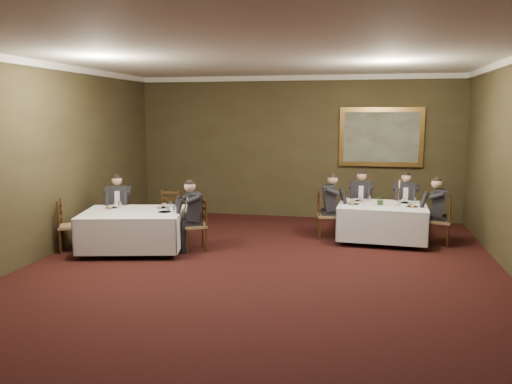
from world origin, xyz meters
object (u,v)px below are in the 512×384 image
(chair_main_backright, at_px, (404,220))
(diner_main_backleft, at_px, (361,208))
(candlestick, at_px, (399,196))
(chair_sec_backleft, at_px, (120,225))
(centerpiece, at_px, (381,199))
(diner_main_backright, at_px, (405,210))
(diner_main_endright, at_px, (439,220))
(table_main, at_px, (382,220))
(chair_main_endleft, at_px, (327,225))
(chair_main_endright, at_px, (439,231))
(chair_main_backleft, at_px, (361,218))
(table_second, at_px, (133,228))
(diner_main_endleft, at_px, (328,214))
(chair_sec_backright, at_px, (168,225))
(chair_sec_endright, at_px, (196,236))
(diner_sec_endright, at_px, (195,224))
(painting, at_px, (381,137))
(diner_sec_backleft, at_px, (119,215))
(chair_sec_endleft, at_px, (71,237))

(chair_main_backright, bearing_deg, diner_main_backleft, 3.39)
(chair_main_backright, height_order, candlestick, candlestick)
(chair_sec_backleft, distance_m, centerpiece, 5.41)
(diner_main_backright, xyz_separation_m, diner_main_endright, (0.58, -0.92, 0.00))
(table_main, xyz_separation_m, diner_main_backright, (0.52, 0.86, 0.06))
(chair_main_endleft, distance_m, chair_main_endright, 2.21)
(table_main, distance_m, chair_main_backleft, 1.03)
(centerpiece, relative_size, candlestick, 0.44)
(table_second, height_order, candlestick, candlestick)
(diner_main_endleft, distance_m, chair_sec_backright, 3.36)
(chair_main_endleft, height_order, diner_main_endright, diner_main_endright)
(chair_sec_endright, height_order, diner_sec_endright, diner_sec_endright)
(chair_sec_endright, height_order, painting, painting)
(diner_main_backleft, distance_m, chair_main_endleft, 1.12)
(candlestick, bearing_deg, table_main, 178.10)
(chair_sec_endright, xyz_separation_m, painting, (3.50, 3.47, 1.75))
(chair_main_backleft, height_order, chair_sec_endright, same)
(table_main, distance_m, diner_sec_backleft, 5.42)
(diner_sec_backleft, distance_m, chair_sec_backright, 1.03)
(table_main, height_order, chair_sec_backleft, chair_sec_backleft)
(chair_sec_endright, bearing_deg, chair_sec_endleft, 75.78)
(table_main, distance_m, chair_sec_backright, 4.42)
(chair_sec_endright, xyz_separation_m, chair_sec_endleft, (-2.29, -0.54, 0.00))
(chair_sec_endright, bearing_deg, diner_main_endright, -101.03)
(diner_main_endleft, relative_size, diner_sec_backleft, 1.00)
(table_second, xyz_separation_m, chair_sec_backleft, (-0.70, 0.82, -0.17))
(chair_sec_backright, xyz_separation_m, chair_sec_endright, (0.87, -0.77, 0.00))
(diner_main_endright, relative_size, diner_sec_backleft, 1.00)
(diner_main_backleft, bearing_deg, diner_main_backright, -178.61)
(diner_main_endright, bearing_deg, diner_sec_endright, 116.96)
(diner_main_endleft, xyz_separation_m, painting, (1.09, 2.00, 1.52))
(chair_main_backright, height_order, chair_sec_endleft, same)
(table_main, bearing_deg, diner_main_backright, 58.95)
(diner_main_backleft, bearing_deg, diner_sec_endright, 41.60)
(chair_main_backright, xyz_separation_m, chair_sec_endleft, (-6.31, -2.82, 0.00))
(diner_sec_endright, distance_m, centerpiece, 3.75)
(chair_main_backright, distance_m, centerpiece, 1.22)
(diner_main_endright, height_order, chair_sec_endleft, diner_main_endright)
(diner_main_backleft, height_order, centerpiece, diner_main_backleft)
(chair_main_endleft, bearing_deg, painting, 142.29)
(diner_sec_backleft, bearing_deg, diner_main_backright, 177.57)
(chair_main_backleft, bearing_deg, diner_main_endright, 151.53)
(diner_main_backleft, xyz_separation_m, diner_sec_backleft, (-4.92, -1.79, 0.00))
(diner_main_backright, relative_size, chair_main_endleft, 1.35)
(chair_main_endleft, relative_size, diner_sec_endright, 0.74)
(chair_sec_endleft, bearing_deg, chair_main_backright, 89.98)
(table_second, relative_size, diner_main_endleft, 1.58)
(chair_main_backright, height_order, diner_sec_backleft, diner_sec_backleft)
(chair_sec_endleft, bearing_deg, table_main, 84.51)
(chair_main_backright, xyz_separation_m, candlestick, (-0.21, -0.88, 0.67))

